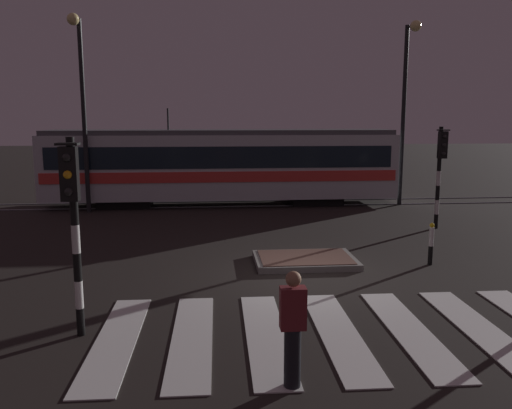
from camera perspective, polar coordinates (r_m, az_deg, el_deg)
name	(u,v)px	position (r m, az deg, el deg)	size (l,w,h in m)	color
ground_plane	(305,277)	(12.68, 5.35, -7.93)	(120.00, 120.00, 0.00)	black
rail_near	(262,206)	(22.40, 0.67, -0.17)	(80.00, 0.12, 0.03)	#59595E
rail_far	(259,201)	(23.80, 0.32, 0.41)	(80.00, 0.12, 0.03)	#59595E
crosswalk_zebra	(338,333)	(9.67, 8.98, -13.66)	(8.52, 4.04, 0.02)	silver
traffic_island	(305,260)	(13.83, 5.37, -6.05)	(2.62, 1.76, 0.18)	slate
traffic_light_corner_far_right	(441,162)	(18.66, 19.48, 4.38)	(0.36, 0.42, 3.47)	black
traffic_light_corner_near_left	(73,208)	(9.27, -19.38, -0.36)	(0.36, 0.42, 3.47)	black
street_lamp_trackside_left	(81,92)	(21.55, -18.53, 11.57)	(0.44, 1.21, 7.52)	black
street_lamp_trackside_right	(406,93)	(23.18, 16.09, 11.60)	(0.44, 1.21, 7.58)	black
tram	(221,165)	(22.77, -3.79, 4.36)	(15.13, 2.58, 4.15)	silver
pedestrian_waiting_at_kerb	(293,329)	(7.51, 4.03, -13.38)	(0.36, 0.24, 1.71)	black
bollard_island_edge	(431,244)	(14.26, 18.55, -4.08)	(0.12, 0.12, 1.11)	black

